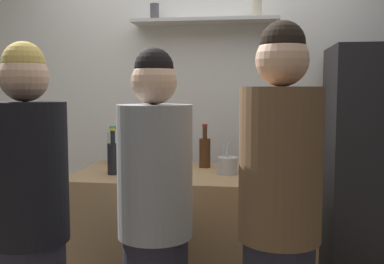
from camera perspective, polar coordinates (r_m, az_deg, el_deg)
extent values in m
cube|color=white|center=(3.44, 1.02, 3.44)|extent=(4.80, 0.10, 2.60)
cube|color=silver|center=(3.32, 1.69, 14.19)|extent=(1.07, 0.22, 0.02)
cylinder|color=#4C4C51|center=(3.39, -4.87, 15.22)|extent=(0.07, 0.07, 0.12)
cylinder|color=beige|center=(3.31, 8.43, 15.69)|extent=(0.07, 0.07, 0.15)
cube|color=black|center=(3.17, 22.41, -5.29)|extent=(0.60, 0.56, 1.70)
cube|color=#9E7A51|center=(2.83, 0.00, -14.39)|extent=(1.43, 0.75, 0.91)
cube|color=gray|center=(2.87, 10.53, -4.28)|extent=(0.34, 0.24, 0.05)
cylinder|color=#B2B2B7|center=(2.67, 4.62, -4.35)|extent=(0.12, 0.12, 0.10)
cylinder|color=silver|center=(2.66, 4.44, -2.88)|extent=(0.01, 0.02, 0.18)
cylinder|color=silver|center=(2.66, 4.50, -2.99)|extent=(0.01, 0.01, 0.17)
cylinder|color=silver|center=(2.66, 4.67, -2.98)|extent=(0.01, 0.01, 0.17)
cylinder|color=silver|center=(2.69, 4.62, -2.97)|extent=(0.04, 0.01, 0.16)
cylinder|color=silver|center=(2.67, 4.05, -2.92)|extent=(0.01, 0.02, 0.17)
cylinder|color=silver|center=(2.64, 5.04, -3.09)|extent=(0.02, 0.02, 0.17)
cylinder|color=#B2BFB2|center=(2.53, -7.08, -3.91)|extent=(0.06, 0.06, 0.19)
cylinder|color=#B2BFB2|center=(2.51, -7.12, -0.81)|extent=(0.03, 0.03, 0.09)
cylinder|color=#333333|center=(2.51, -7.13, 0.36)|extent=(0.03, 0.03, 0.02)
cylinder|color=#472814|center=(2.88, 1.67, -2.74)|extent=(0.07, 0.07, 0.19)
cylinder|color=#472814|center=(2.86, 1.67, -0.08)|extent=(0.03, 0.03, 0.08)
cylinder|color=maroon|center=(2.86, 1.68, 0.86)|extent=(0.03, 0.03, 0.02)
cylinder|color=black|center=(2.68, -10.18, -3.46)|extent=(0.07, 0.07, 0.19)
cylinder|color=black|center=(2.66, -10.22, -0.65)|extent=(0.03, 0.03, 0.08)
cylinder|color=gold|center=(2.66, -10.24, 0.35)|extent=(0.03, 0.03, 0.02)
cylinder|color=silver|center=(3.09, -10.11, -2.01)|extent=(0.09, 0.09, 0.22)
cylinder|color=silver|center=(3.07, -10.14, 0.22)|extent=(0.05, 0.05, 0.02)
cylinder|color=#268C3F|center=(3.07, -10.15, 0.59)|extent=(0.05, 0.05, 0.02)
cylinder|color=brown|center=(1.85, 11.37, -4.11)|extent=(0.34, 0.34, 0.63)
sphere|color=#D8AD8C|center=(1.82, 11.62, 9.14)|extent=(0.22, 0.22, 0.22)
sphere|color=black|center=(1.83, 11.66, 11.17)|extent=(0.18, 0.18, 0.18)
cylinder|color=black|center=(2.02, -20.52, -4.91)|extent=(0.34, 0.34, 0.60)
sphere|color=#D8AD8C|center=(1.99, -20.91, 6.64)|extent=(0.21, 0.21, 0.21)
sphere|color=#D8B759|center=(2.00, -20.97, 8.42)|extent=(0.18, 0.18, 0.18)
cylinder|color=gray|center=(2.00, -4.83, -5.06)|extent=(0.34, 0.34, 0.60)
sphere|color=#D8AD8C|center=(1.96, -4.93, 6.53)|extent=(0.20, 0.20, 0.20)
sphere|color=black|center=(1.97, -4.94, 8.32)|extent=(0.17, 0.17, 0.17)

